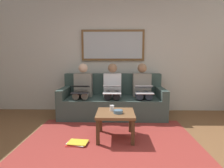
{
  "coord_description": "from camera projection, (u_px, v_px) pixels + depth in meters",
  "views": [
    {
      "loc": [
        -0.09,
        1.91,
        1.23
      ],
      "look_at": [
        0.0,
        -1.7,
        0.75
      ],
      "focal_mm": 30.03,
      "sensor_mm": 36.0,
      "label": 1
    }
  ],
  "objects": [
    {
      "name": "coffee_table",
      "position": [
        115.0,
        116.0,
        2.9
      ],
      "size": [
        0.58,
        0.58,
        0.41
      ],
      "color": "brown",
      "rests_on": "ground_plane"
    },
    {
      "name": "couch",
      "position": [
        112.0,
        101.0,
        4.12
      ],
      "size": [
        2.2,
        0.9,
        0.9
      ],
      "color": "#384C47",
      "rests_on": "ground_plane"
    },
    {
      "name": "cup",
      "position": [
        112.0,
        108.0,
        2.97
      ],
      "size": [
        0.07,
        0.07,
        0.09
      ],
      "primitive_type": "cylinder",
      "color": "silver",
      "rests_on": "coffee_table"
    },
    {
      "name": "framed_mirror",
      "position": [
        113.0,
        45.0,
        4.34
      ],
      "size": [
        1.45,
        0.05,
        0.71
      ],
      "color": "brown"
    },
    {
      "name": "laptop_silver",
      "position": [
        144.0,
        90.0,
        3.76
      ],
      "size": [
        0.35,
        0.35,
        0.15
      ],
      "color": "silver"
    },
    {
      "name": "person_right",
      "position": [
        83.0,
        88.0,
        4.03
      ],
      "size": [
        0.38,
        0.58,
        1.14
      ],
      "color": "gray",
      "rests_on": "couch"
    },
    {
      "name": "wall_rear",
      "position": [
        113.0,
        56.0,
        4.47
      ],
      "size": [
        6.0,
        0.12,
        2.6
      ],
      "primitive_type": "cube",
      "color": "beige",
      "rests_on": "ground_plane"
    },
    {
      "name": "bowl",
      "position": [
        118.0,
        112.0,
        2.84
      ],
      "size": [
        0.14,
        0.14,
        0.05
      ],
      "primitive_type": "cylinder",
      "color": "slate",
      "rests_on": "coffee_table"
    },
    {
      "name": "laptop_black",
      "position": [
        80.0,
        89.0,
        3.78
      ],
      "size": [
        0.34,
        0.35,
        0.15
      ],
      "color": "black"
    },
    {
      "name": "person_left",
      "position": [
        142.0,
        89.0,
        4.0
      ],
      "size": [
        0.38,
        0.58,
        1.14
      ],
      "color": "gray",
      "rests_on": "couch"
    },
    {
      "name": "area_rug",
      "position": [
        111.0,
        139.0,
        2.9
      ],
      "size": [
        2.6,
        1.8,
        0.01
      ],
      "primitive_type": "cube",
      "color": "maroon",
      "rests_on": "ground_plane"
    },
    {
      "name": "laptop_white",
      "position": [
        112.0,
        89.0,
        3.77
      ],
      "size": [
        0.36,
        0.37,
        0.16
      ],
      "color": "white"
    },
    {
      "name": "person_middle",
      "position": [
        112.0,
        88.0,
        4.01
      ],
      "size": [
        0.38,
        0.58,
        1.14
      ],
      "color": "silver",
      "rests_on": "couch"
    },
    {
      "name": "magazine_stack",
      "position": [
        77.0,
        143.0,
        2.72
      ],
      "size": [
        0.32,
        0.27,
        0.03
      ],
      "color": "red",
      "rests_on": "ground_plane"
    }
  ]
}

